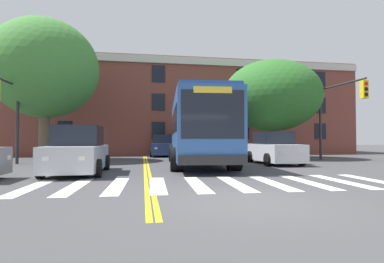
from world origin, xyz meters
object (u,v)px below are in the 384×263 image
at_px(city_bus, 198,129).
at_px(traffic_light_far_corner, 8,105).
at_px(car_white_far_lane, 274,149).
at_px(car_navy_behind_bus, 164,146).
at_px(traffic_light_overhead, 194,109).
at_px(street_tree_curbside_large, 271,96).
at_px(street_tree_curbside_small, 45,69).
at_px(car_silver_near_lane, 78,152).
at_px(traffic_light_near_corner, 338,105).

height_order(city_bus, traffic_light_far_corner, traffic_light_far_corner).
xyz_separation_m(car_white_far_lane, car_navy_behind_bus, (-5.51, 8.70, -0.02)).
bearing_deg(car_navy_behind_bus, traffic_light_far_corner, -138.10).
bearing_deg(traffic_light_overhead, traffic_light_far_corner, -171.43).
xyz_separation_m(car_navy_behind_bus, street_tree_curbside_large, (7.41, -4.24, 3.68)).
distance_m(car_navy_behind_bus, street_tree_curbside_small, 10.24).
bearing_deg(car_silver_near_lane, city_bus, 31.74).
bearing_deg(traffic_light_overhead, car_silver_near_lane, -134.54).
bearing_deg(traffic_light_near_corner, street_tree_curbside_small, 170.30).
distance_m(car_silver_near_lane, traffic_light_near_corner, 15.34).
height_order(traffic_light_near_corner, traffic_light_far_corner, traffic_light_near_corner).
height_order(traffic_light_near_corner, street_tree_curbside_large, street_tree_curbside_large).
bearing_deg(car_silver_near_lane, street_tree_curbside_large, 33.34).
bearing_deg(car_navy_behind_bus, traffic_light_near_corner, -36.42).
relative_size(car_silver_near_lane, street_tree_curbside_small, 0.49).
bearing_deg(car_white_far_lane, car_navy_behind_bus, 122.38).
xyz_separation_m(city_bus, car_silver_near_lane, (-5.47, -3.38, -1.08)).
distance_m(city_bus, car_white_far_lane, 4.41).
height_order(city_bus, car_navy_behind_bus, city_bus).
xyz_separation_m(street_tree_curbside_large, street_tree_curbside_small, (-15.14, -0.26, 1.29)).
distance_m(car_silver_near_lane, traffic_light_overhead, 8.39).
xyz_separation_m(car_silver_near_lane, car_white_far_lane, (9.72, 3.19, -0.04)).
height_order(street_tree_curbside_large, street_tree_curbside_small, street_tree_curbside_small).
distance_m(city_bus, car_silver_near_lane, 6.52).
relative_size(city_bus, street_tree_curbside_large, 1.17).
height_order(car_navy_behind_bus, traffic_light_overhead, traffic_light_overhead).
relative_size(car_white_far_lane, car_navy_behind_bus, 0.96).
bearing_deg(street_tree_curbside_small, traffic_light_far_corner, -104.26).
bearing_deg(city_bus, traffic_light_overhead, 85.73).
relative_size(traffic_light_far_corner, street_tree_curbside_large, 0.52).
distance_m(street_tree_curbside_large, street_tree_curbside_small, 15.19).
bearing_deg(traffic_light_near_corner, traffic_light_far_corner, -179.79).
height_order(traffic_light_near_corner, street_tree_curbside_small, street_tree_curbside_small).
height_order(city_bus, traffic_light_overhead, traffic_light_overhead).
distance_m(traffic_light_far_corner, street_tree_curbside_small, 4.17).
xyz_separation_m(traffic_light_near_corner, street_tree_curbside_large, (-2.87, 3.34, 1.00)).
bearing_deg(car_white_far_lane, car_silver_near_lane, -161.84).
relative_size(car_white_far_lane, street_tree_curbside_small, 0.50).
bearing_deg(street_tree_curbside_small, traffic_light_overhead, -10.18).
relative_size(car_white_far_lane, traffic_light_overhead, 0.90).
xyz_separation_m(city_bus, traffic_light_far_corner, (-9.79, 0.85, 1.21)).
xyz_separation_m(car_silver_near_lane, street_tree_curbside_large, (11.61, 7.64, 3.62)).
bearing_deg(city_bus, traffic_light_far_corner, 175.03).
distance_m(city_bus, street_tree_curbside_small, 10.56).
distance_m(traffic_light_far_corner, traffic_light_overhead, 10.07).
bearing_deg(car_white_far_lane, street_tree_curbside_small, 162.45).
distance_m(traffic_light_near_corner, traffic_light_overhead, 8.97).
distance_m(city_bus, traffic_light_overhead, 2.70).
relative_size(city_bus, car_silver_near_lane, 2.45).
relative_size(car_white_far_lane, street_tree_curbside_large, 0.49).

